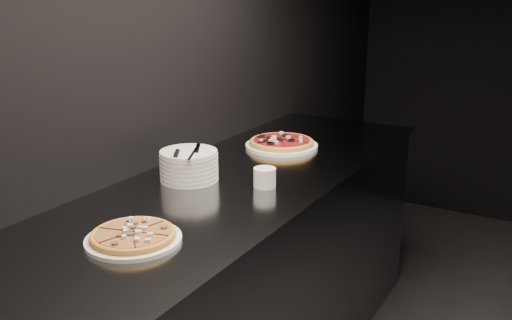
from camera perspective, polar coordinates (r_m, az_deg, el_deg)
The scene contains 7 objects.
wall_left at distance 2.33m, azimuth -10.18°, elevation 10.77°, with size 0.02×5.00×2.80m, color black.
counter at distance 2.41m, azimuth -2.09°, elevation -12.42°, with size 0.74×2.44×0.92m.
pizza_mushroom at distance 1.72m, azimuth -12.17°, elevation -7.47°, with size 0.31×0.31×0.03m.
pizza_tomato at distance 2.66m, azimuth 2.58°, elevation 1.69°, with size 0.34×0.34×0.04m.
plate_stack at distance 2.22m, azimuth -6.72°, elevation -0.52°, with size 0.22×0.22×0.12m.
cutlery at distance 2.18m, azimuth -6.86°, elevation 0.86°, with size 0.10×0.23×0.01m.
ramekin at distance 2.13m, azimuth 0.88°, elevation -1.70°, with size 0.08×0.08×0.07m.
Camera 1 is at (-1.00, -1.77, 1.64)m, focal length 40.00 mm.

